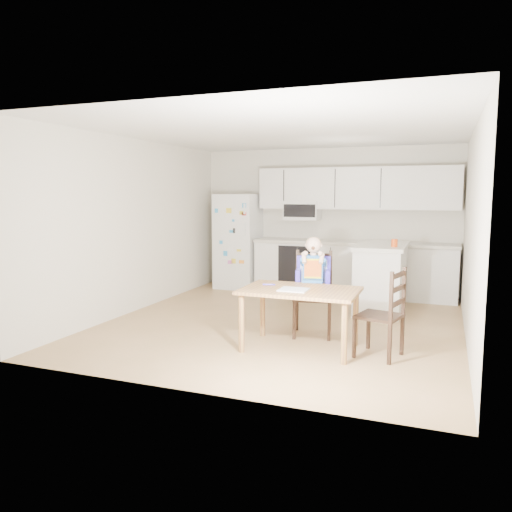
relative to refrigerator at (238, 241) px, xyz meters
The scene contains 10 objects.
room 2.31m from the refrigerator, 47.16° to the right, with size 4.52×5.01×2.51m.
refrigerator is the anchor object (origin of this frame).
kitchen_run 2.05m from the refrigerator, ahead, with size 3.37×0.62×2.15m.
kitchen_island 2.85m from the refrigerator, 19.46° to the right, with size 0.70×1.33×0.98m.
red_cup 3.15m from the refrigerator, 23.96° to the right, with size 0.09×0.09×0.11m, color #DC470F.
dining_table 3.77m from the refrigerator, 56.81° to the right, with size 1.26×0.81×0.68m.
napkin 3.82m from the refrigerator, 58.12° to the right, with size 0.30×0.26×0.01m, color silver.
toddler_spoon 3.48m from the refrigerator, 61.60° to the right, with size 0.02×0.02×0.12m, color #3223AB.
chair_booster 3.26m from the refrigerator, 50.97° to the right, with size 0.53×0.53×1.20m.
chair_side 4.34m from the refrigerator, 46.11° to the right, with size 0.51×0.51×0.95m.
Camera 1 is at (1.97, -6.19, 1.72)m, focal length 35.00 mm.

